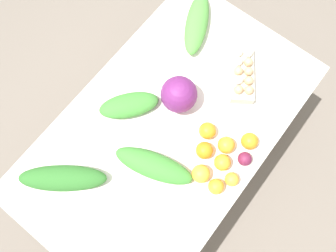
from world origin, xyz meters
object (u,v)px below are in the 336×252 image
Objects in this scene: beet_root at (245,159)px; greens_bunch_beet_tops at (63,178)px; orange_2 at (204,150)px; greens_bunch_kale at (154,166)px; greens_bunch_scallion at (129,105)px; orange_3 at (250,141)px; orange_1 at (232,179)px; orange_4 at (226,145)px; greens_bunch_chard at (197,23)px; orange_5 at (216,187)px; orange_7 at (207,131)px; orange_0 at (201,174)px; egg_carton at (242,74)px; orange_6 at (222,163)px; cabbage_purple at (179,94)px.

greens_bunch_beet_tops is at bearing -45.80° from beet_root.
greens_bunch_kale is at bearing -35.03° from orange_2.
orange_3 reaches higher than greens_bunch_scallion.
orange_4 is at bearing -135.29° from orange_1.
greens_bunch_chard is 0.83m from orange_5.
greens_bunch_beet_tops is 0.64m from orange_2.
orange_2 is 0.09m from orange_7.
orange_1 is 0.24m from orange_7.
orange_0 is at bearing 37.90° from greens_bunch_chard.
orange_0 is (0.61, 0.47, 0.00)m from greens_bunch_chard.
greens_bunch_kale is 0.21m from orange_0.
orange_5 is at bearing -9.51° from beet_root.
egg_carton is 0.53m from orange_0.
orange_3 is 0.26m from orange_5.
greens_bunch_chard is at bearing -140.50° from egg_carton.
orange_0 reaches higher than orange_2.
orange_3 reaches higher than beet_root.
egg_carton is 0.80× the size of greens_bunch_chard.
orange_6 is at bearing 60.82° from orange_7.
greens_bunch_beet_tops is (1.00, 0.00, 0.00)m from greens_bunch_chard.
beet_root is 0.81× the size of orange_7.
orange_4 is 1.00× the size of orange_7.
orange_6 is at bearing -42.27° from beet_root.
greens_bunch_beet_tops is 5.50× the size of orange_5.
greens_bunch_kale is at bearing -40.50° from egg_carton.
orange_3 is 1.00× the size of orange_7.
orange_7 reaches higher than beet_root.
orange_5 is (0.10, 0.14, -0.00)m from orange_2.
orange_2 is 0.10m from orange_6.
orange_0 is 0.11m from orange_6.
egg_carton is 0.56m from orange_5.
cabbage_purple is at bearing -127.16° from orange_0.
greens_bunch_kale reaches higher than beet_root.
orange_3 is (-0.36, 0.28, -0.00)m from greens_bunch_kale.
cabbage_purple is 2.17× the size of orange_3.
greens_bunch_beet_tops is (0.91, -0.34, -0.00)m from egg_carton.
orange_2 is (-0.04, 0.41, 0.00)m from greens_bunch_scallion.
greens_bunch_chard is at bearing -142.10° from orange_0.
greens_bunch_beet_tops is 6.08× the size of orange_1.
greens_bunch_kale is at bearing -70.41° from orange_5.
egg_carton is at bearing -165.78° from orange_0.
cabbage_purple is 0.34m from egg_carton.
greens_bunch_beet_tops is 4.93× the size of orange_3.
greens_bunch_chard is 0.77m from orange_0.
orange_0 is 0.18m from orange_4.
orange_1 is 0.81× the size of orange_3.
egg_carton is at bearing -173.79° from orange_7.
egg_carton is 0.43m from orange_2.
orange_3 is at bearing 58.01° from greens_bunch_chard.
orange_5 is at bearing 109.59° from greens_bunch_kale.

